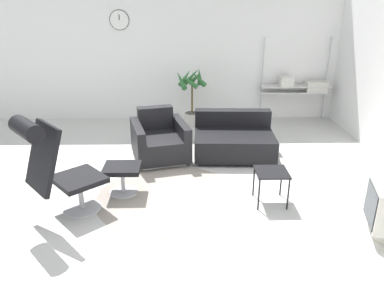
% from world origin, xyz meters
% --- Properties ---
extents(ground_plane, '(12.00, 12.00, 0.00)m').
position_xyz_m(ground_plane, '(0.00, 0.00, 0.00)').
color(ground_plane, silver).
extents(wall_back, '(12.00, 0.09, 2.80)m').
position_xyz_m(wall_back, '(-0.00, 3.20, 1.40)').
color(wall_back, white).
rests_on(wall_back, ground_plane).
extents(round_rug, '(1.82, 1.82, 0.01)m').
position_xyz_m(round_rug, '(-0.09, -0.11, 0.00)').
color(round_rug, gray).
rests_on(round_rug, ground_plane).
extents(lounge_chair, '(0.95, 0.93, 1.21)m').
position_xyz_m(lounge_chair, '(-1.30, -0.55, 0.70)').
color(lounge_chair, '#BCBCC1').
rests_on(lounge_chair, ground_plane).
extents(ottoman, '(0.46, 0.39, 0.37)m').
position_xyz_m(ottoman, '(-0.67, 0.01, 0.27)').
color(ottoman, '#BCBCC1').
rests_on(ottoman, ground_plane).
extents(armchair_red, '(0.98, 1.04, 0.74)m').
position_xyz_m(armchair_red, '(-0.27, 1.11, 0.28)').
color(armchair_red, silver).
rests_on(armchair_red, ground_plane).
extents(couch_low, '(1.25, 0.96, 0.65)m').
position_xyz_m(couch_low, '(0.88, 1.22, 0.24)').
color(couch_low, black).
rests_on(couch_low, ground_plane).
extents(side_table, '(0.38, 0.38, 0.42)m').
position_xyz_m(side_table, '(1.15, -0.26, 0.37)').
color(side_table, black).
rests_on(side_table, ground_plane).
extents(potted_plant, '(0.62, 0.59, 1.17)m').
position_xyz_m(potted_plant, '(0.25, 2.67, 0.55)').
color(potted_plant, silver).
rests_on(potted_plant, ground_plane).
extents(shelf_unit, '(1.35, 0.28, 1.63)m').
position_xyz_m(shelf_unit, '(2.42, 2.98, 0.71)').
color(shelf_unit, '#BCBCC1').
rests_on(shelf_unit, ground_plane).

